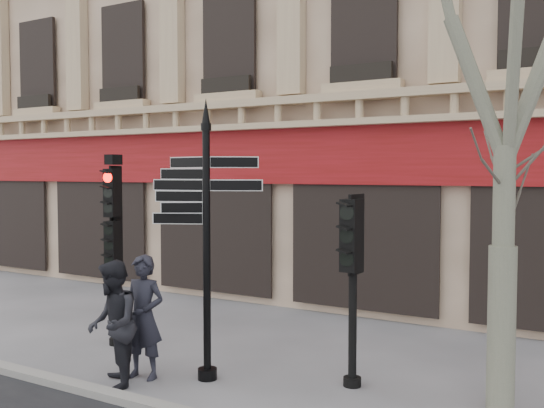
{
  "coord_description": "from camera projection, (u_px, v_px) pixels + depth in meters",
  "views": [
    {
      "loc": [
        4.95,
        -7.5,
        3.22
      ],
      "look_at": [
        0.21,
        0.6,
        2.73
      ],
      "focal_mm": 40.0,
      "sensor_mm": 36.0,
      "label": 1
    }
  ],
  "objects": [
    {
      "name": "traffic_signal_main",
      "position": [
        114.0,
        225.0,
        11.18
      ],
      "size": [
        0.45,
        0.36,
        3.54
      ],
      "rotation": [
        0.0,
        0.0,
        0.24
      ],
      "color": "black",
      "rests_on": "ground"
    },
    {
      "name": "pedestrian_b",
      "position": [
        112.0,
        324.0,
        9.01
      ],
      "size": [
        1.16,
        1.17,
        1.91
      ],
      "primitive_type": "imported",
      "rotation": [
        0.0,
        0.0,
        -0.82
      ],
      "color": "black",
      "rests_on": "ground"
    },
    {
      "name": "traffic_signal_secondary",
      "position": [
        353.0,
        256.0,
        9.02
      ],
      "size": [
        0.49,
        0.36,
        2.83
      ],
      "rotation": [
        0.0,
        0.0,
        -0.04
      ],
      "color": "black",
      "rests_on": "ground"
    },
    {
      "name": "ground",
      "position": [
        240.0,
        386.0,
        9.13
      ],
      "size": [
        80.0,
        80.0,
        0.0
      ],
      "primitive_type": "plane",
      "color": "#56565B",
      "rests_on": "ground"
    },
    {
      "name": "fingerpost",
      "position": [
        206.0,
        192.0,
        9.27
      ],
      "size": [
        2.21,
        2.21,
        4.35
      ],
      "rotation": [
        0.0,
        0.0,
        0.24
      ],
      "color": "black",
      "rests_on": "ground"
    },
    {
      "name": "pedestrian_a",
      "position": [
        143.0,
        317.0,
        9.44
      ],
      "size": [
        0.77,
        0.57,
        1.93
      ],
      "primitive_type": "imported",
      "rotation": [
        0.0,
        0.0,
        0.16
      ],
      "color": "black",
      "rests_on": "ground"
    }
  ]
}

